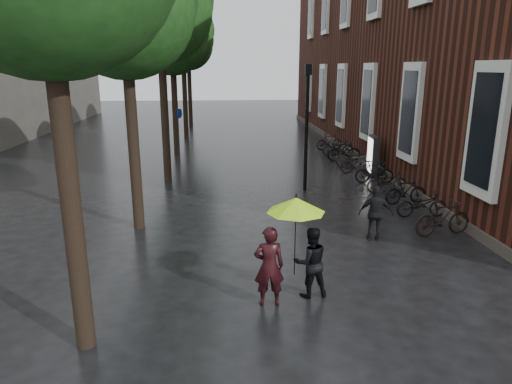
{
  "coord_description": "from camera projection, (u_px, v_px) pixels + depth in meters",
  "views": [
    {
      "loc": [
        -1.61,
        -6.09,
        4.65
      ],
      "look_at": [
        -0.73,
        5.34,
        1.48
      ],
      "focal_mm": 32.0,
      "sensor_mm": 36.0,
      "label": 1
    }
  ],
  "objects": [
    {
      "name": "parked_bicycles",
      "position": [
        367.0,
        167.0,
        19.56
      ],
      "size": [
        1.87,
        14.63,
        1.04
      ],
      "color": "black",
      "rests_on": "ground"
    },
    {
      "name": "lime_umbrella",
      "position": [
        296.0,
        205.0,
        8.83
      ],
      "size": [
        1.16,
        1.16,
        1.71
      ],
      "rotation": [
        0.0,
        0.0,
        0.22
      ],
      "color": "black",
      "rests_on": "ground"
    },
    {
      "name": "lamp_post",
      "position": [
        307.0,
        116.0,
        16.96
      ],
      "size": [
        0.24,
        0.24,
        4.73
      ],
      "rotation": [
        0.0,
        0.0,
        0.28
      ],
      "color": "black",
      "rests_on": "ground"
    },
    {
      "name": "brick_building",
      "position": [
        439.0,
        41.0,
        25.09
      ],
      "size": [
        10.2,
        33.2,
        12.0
      ],
      "color": "#38160F",
      "rests_on": "ground"
    },
    {
      "name": "street_trees",
      "position": [
        166.0,
        27.0,
        20.52
      ],
      "size": [
        4.33,
        34.03,
        8.91
      ],
      "color": "black",
      "rests_on": "ground"
    },
    {
      "name": "pedestrian_walking",
      "position": [
        376.0,
        213.0,
        12.42
      ],
      "size": [
        0.97,
        0.59,
        1.55
      ],
      "primitive_type": "imported",
      "rotation": [
        0.0,
        0.0,
        2.9
      ],
      "color": "black",
      "rests_on": "ground"
    },
    {
      "name": "cycle_sign",
      "position": [
        179.0,
        126.0,
        22.89
      ],
      "size": [
        0.14,
        0.48,
        2.62
      ],
      "rotation": [
        0.0,
        0.0,
        -0.41
      ],
      "color": "#262628",
      "rests_on": "ground"
    },
    {
      "name": "ad_lightbox",
      "position": [
        372.0,
        156.0,
        19.94
      ],
      "size": [
        0.27,
        1.16,
        1.74
      ],
      "rotation": [
        0.0,
        0.0,
        -0.14
      ],
      "color": "black",
      "rests_on": "ground"
    },
    {
      "name": "person_black",
      "position": [
        311.0,
        262.0,
        9.39
      ],
      "size": [
        0.79,
        0.65,
        1.51
      ],
      "primitive_type": "imported",
      "rotation": [
        0.0,
        0.0,
        3.25
      ],
      "color": "black",
      "rests_on": "ground"
    },
    {
      "name": "person_burgundy",
      "position": [
        269.0,
        266.0,
        9.01
      ],
      "size": [
        0.61,
        0.4,
        1.66
      ],
      "primitive_type": "imported",
      "rotation": [
        0.0,
        0.0,
        3.15
      ],
      "color": "black",
      "rests_on": "ground"
    },
    {
      "name": "ground",
      "position": [
        328.0,
        371.0,
        7.21
      ],
      "size": [
        120.0,
        120.0,
        0.0
      ],
      "primitive_type": "plane",
      "color": "black"
    }
  ]
}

